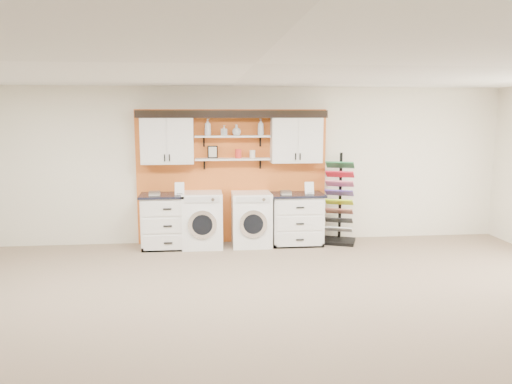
{
  "coord_description": "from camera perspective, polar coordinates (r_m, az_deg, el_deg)",
  "views": [
    {
      "loc": [
        -0.51,
        -4.97,
        2.31
      ],
      "look_at": [
        0.26,
        2.3,
        1.17
      ],
      "focal_mm": 35.0,
      "sensor_mm": 36.0,
      "label": 1
    }
  ],
  "objects": [
    {
      "name": "soap_bottle_d",
      "position": [
        8.83,
        0.55,
        7.44
      ],
      "size": [
        0.15,
        0.15,
        0.29
      ],
      "primitive_type": "imported",
      "rotation": [
        0.0,
        0.0,
        -2.71
      ],
      "color": "silver",
      "rests_on": "shelf_upper"
    },
    {
      "name": "base_cabinet_left",
      "position": [
        8.82,
        -9.92,
        -3.29
      ],
      "size": [
        0.97,
        0.66,
        0.95
      ],
      "color": "silver",
      "rests_on": "floor"
    },
    {
      "name": "crown_molding",
      "position": [
        8.79,
        -2.72,
        8.97
      ],
      "size": [
        3.3,
        0.41,
        0.13
      ],
      "color": "black",
      "rests_on": "wall_back"
    },
    {
      "name": "soap_bottle_a",
      "position": [
        8.77,
        -5.54,
        7.4
      ],
      "size": [
        0.16,
        0.16,
        0.29
      ],
      "primitive_type": "imported",
      "rotation": [
        0.0,
        0.0,
        0.77
      ],
      "color": "silver",
      "rests_on": "shelf_upper"
    },
    {
      "name": "soap_bottle_c",
      "position": [
        8.79,
        -2.24,
        7.1
      ],
      "size": [
        0.18,
        0.18,
        0.19
      ],
      "primitive_type": "imported",
      "rotation": [
        0.0,
        0.0,
        4.95
      ],
      "color": "silver",
      "rests_on": "shelf_upper"
    },
    {
      "name": "shelf_lower",
      "position": [
        8.82,
        -2.68,
        3.78
      ],
      "size": [
        1.32,
        0.28,
        0.03
      ],
      "primitive_type": "cube",
      "color": "silver",
      "rests_on": "wall_back"
    },
    {
      "name": "accent_panel",
      "position": [
        9.02,
        -2.73,
        1.78
      ],
      "size": [
        3.4,
        0.07,
        2.4
      ],
      "primitive_type": "cube",
      "color": "orange",
      "rests_on": "wall_back"
    },
    {
      "name": "ceiling",
      "position": [
        5.02,
        -0.15,
        14.44
      ],
      "size": [
        10.0,
        10.0,
        0.0
      ],
      "primitive_type": "plane",
      "rotation": [
        3.14,
        0.0,
        0.0
      ],
      "color": "white",
      "rests_on": "wall_back"
    },
    {
      "name": "washer",
      "position": [
        8.8,
        -6.15,
        -3.16
      ],
      "size": [
        0.69,
        0.71,
        0.97
      ],
      "color": "white",
      "rests_on": "floor"
    },
    {
      "name": "canister_red",
      "position": [
        8.82,
        -2.03,
        4.4
      ],
      "size": [
        0.11,
        0.11,
        0.16
      ],
      "primitive_type": "cylinder",
      "color": "red",
      "rests_on": "shelf_lower"
    },
    {
      "name": "dryer",
      "position": [
        8.84,
        -0.53,
        -3.11
      ],
      "size": [
        0.68,
        0.71,
        0.95
      ],
      "color": "white",
      "rests_on": "floor"
    },
    {
      "name": "picture_frame",
      "position": [
        8.84,
        -4.98,
        4.58
      ],
      "size": [
        0.18,
        0.02,
        0.22
      ],
      "color": "black",
      "rests_on": "shelf_lower"
    },
    {
      "name": "soap_bottle_b",
      "position": [
        8.78,
        -3.68,
        7.04
      ],
      "size": [
        0.11,
        0.11,
        0.18
      ],
      "primitive_type": "imported",
      "rotation": [
        0.0,
        0.0,
        0.81
      ],
      "color": "silver",
      "rests_on": "shelf_upper"
    },
    {
      "name": "upper_cabinet_right",
      "position": [
        8.92,
        4.61,
        6.07
      ],
      "size": [
        0.9,
        0.35,
        0.84
      ],
      "color": "silver",
      "rests_on": "wall_back"
    },
    {
      "name": "shelf_upper",
      "position": [
        8.79,
        -2.7,
        6.37
      ],
      "size": [
        1.32,
        0.28,
        0.03
      ],
      "primitive_type": "cube",
      "color": "silver",
      "rests_on": "wall_back"
    },
    {
      "name": "sample_rack",
      "position": [
        9.15,
        9.45,
        -2.53
      ],
      "size": [
        0.73,
        0.68,
        1.63
      ],
      "rotation": [
        0.0,
        0.0,
        -0.38
      ],
      "color": "black",
      "rests_on": "floor"
    },
    {
      "name": "floor",
      "position": [
        5.5,
        -0.14,
        -15.98
      ],
      "size": [
        10.0,
        10.0,
        0.0
      ],
      "primitive_type": "plane",
      "color": "gray",
      "rests_on": "ground"
    },
    {
      "name": "canister_cream",
      "position": [
        8.84,
        -0.41,
        4.35
      ],
      "size": [
        0.1,
        0.1,
        0.14
      ],
      "primitive_type": "cylinder",
      "color": "silver",
      "rests_on": "shelf_lower"
    },
    {
      "name": "wall_back",
      "position": [
        9.03,
        -2.75,
        3.07
      ],
      "size": [
        10.0,
        0.0,
        10.0
      ],
      "primitive_type": "plane",
      "rotation": [
        1.57,
        0.0,
        0.0
      ],
      "color": "white",
      "rests_on": "floor"
    },
    {
      "name": "upper_cabinet_left",
      "position": [
        8.79,
        -10.1,
        5.92
      ],
      "size": [
        0.9,
        0.35,
        0.84
      ],
      "color": "silver",
      "rests_on": "wall_back"
    },
    {
      "name": "base_cabinet_right",
      "position": [
        8.96,
        4.68,
        -3.08
      ],
      "size": [
        0.94,
        0.66,
        0.92
      ],
      "color": "silver",
      "rests_on": "floor"
    }
  ]
}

